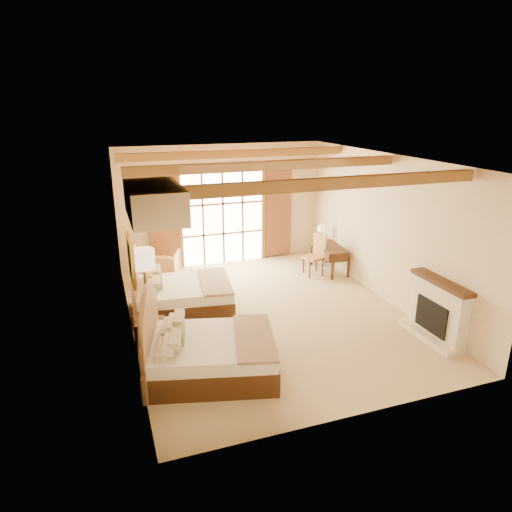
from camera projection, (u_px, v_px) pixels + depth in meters
name	position (u px, v px, depth m)	size (l,w,h in m)	color
floor	(268.00, 313.00, 9.59)	(7.00, 7.00, 0.00)	#CEB988
wall_back	(222.00, 205.00, 12.21)	(5.50, 5.50, 0.00)	beige
wall_left	(126.00, 255.00, 8.22)	(7.00, 7.00, 0.00)	beige
wall_right	(386.00, 229.00, 9.93)	(7.00, 7.00, 0.00)	beige
ceiling	(269.00, 159.00, 8.56)	(7.00, 7.00, 0.00)	#B36837
ceiling_beams	(269.00, 165.00, 8.60)	(5.39, 4.60, 0.18)	#996637
french_doors	(223.00, 218.00, 12.26)	(3.95, 0.08, 2.60)	white
fireplace	(437.00, 313.00, 8.44)	(0.46, 1.40, 1.16)	beige
painting	(131.00, 260.00, 7.51)	(0.06, 0.95, 0.75)	gold
canopy_valance	(154.00, 201.00, 6.11)	(0.70, 1.40, 0.45)	beige
bed_near	(202.00, 352.00, 7.30)	(2.40, 2.00, 1.35)	#422411
bed_far	(176.00, 294.00, 9.55)	(2.20, 1.77, 1.32)	#422411
nightstand	(151.00, 335.00, 8.13)	(0.46, 0.46, 0.55)	#422411
floor_lamp	(144.00, 265.00, 7.74)	(0.39, 0.39, 1.86)	#392C18
armchair	(162.00, 266.00, 11.28)	(0.78, 0.80, 0.73)	tan
ottoman	(205.00, 276.00, 11.11)	(0.51, 0.51, 0.37)	#AA7B55
desk	(330.00, 258.00, 11.90)	(0.70, 1.33, 0.68)	#422411
desk_chair	(314.00, 262.00, 11.67)	(0.57, 0.56, 1.03)	#9A653E
desk_lamp	(321.00, 229.00, 12.19)	(0.20, 0.20, 0.40)	#392C18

